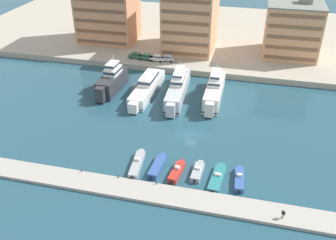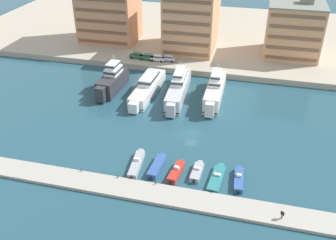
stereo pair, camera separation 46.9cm
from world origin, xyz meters
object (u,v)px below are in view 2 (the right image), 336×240
object	(u,v)px
yacht_silver_mid_left	(178,88)
motorboat_red_mid_left	(176,172)
yacht_charcoal_far_left	(112,81)
car_green_far_left	(137,55)
motorboat_blue_center_right	(239,180)
car_silver_center_left	(168,58)
car_green_left	(147,57)
yacht_ivory_center_left	(215,90)
yacht_white_left	(148,87)
motorboat_blue_left	(157,166)
car_white_mid_left	(158,58)
pedestrian_near_edge	(282,214)
motorboat_grey_center_left	(197,172)
motorboat_teal_center	(217,178)
motorboat_grey_far_left	(137,164)

from	to	relation	value
yacht_silver_mid_left	motorboat_red_mid_left	bearing A→B (deg)	-77.92
yacht_silver_mid_left	yacht_charcoal_far_left	bearing A→B (deg)	-176.80
car_green_far_left	motorboat_blue_center_right	bearing A→B (deg)	-53.79
motorboat_red_mid_left	car_green_far_left	world-z (taller)	car_green_far_left
yacht_silver_mid_left	car_silver_center_left	world-z (taller)	yacht_silver_mid_left
yacht_charcoal_far_left	car_green_left	world-z (taller)	yacht_charcoal_far_left
yacht_ivory_center_left	car_green_left	distance (m)	27.69
motorboat_blue_center_right	yacht_white_left	bearing A→B (deg)	131.55
yacht_white_left	motorboat_blue_left	size ratio (longest dim) A/B	2.89
car_green_far_left	car_green_left	size ratio (longest dim) A/B	1.00
motorboat_blue_left	car_white_mid_left	bearing A→B (deg)	105.31
car_green_left	yacht_charcoal_far_left	bearing A→B (deg)	-101.77
pedestrian_near_edge	motorboat_grey_center_left	bearing A→B (deg)	151.34
motorboat_teal_center	motorboat_blue_center_right	size ratio (longest dim) A/B	1.18
motorboat_blue_left	motorboat_teal_center	distance (m)	11.19
motorboat_grey_center_left	car_green_left	distance (m)	51.76
motorboat_grey_far_left	motorboat_teal_center	distance (m)	15.04
motorboat_grey_far_left	motorboat_teal_center	world-z (taller)	motorboat_grey_far_left
car_green_left	motorboat_red_mid_left	bearing A→B (deg)	-67.26
yacht_ivory_center_left	car_silver_center_left	distance (m)	23.23
motorboat_teal_center	car_silver_center_left	size ratio (longest dim) A/B	2.01
yacht_white_left	motorboat_grey_far_left	world-z (taller)	yacht_white_left
car_silver_center_left	pedestrian_near_edge	size ratio (longest dim) A/B	2.50
motorboat_blue_center_right	motorboat_blue_left	bearing A→B (deg)	179.58
motorboat_grey_far_left	car_white_mid_left	bearing A→B (deg)	100.68
pedestrian_near_edge	motorboat_red_mid_left	bearing A→B (deg)	158.81
yacht_silver_mid_left	motorboat_teal_center	bearing A→B (deg)	-65.17
car_green_far_left	car_green_left	world-z (taller)	same
motorboat_grey_center_left	car_green_far_left	bearing A→B (deg)	119.93
motorboat_teal_center	motorboat_red_mid_left	bearing A→B (deg)	-178.91
yacht_ivory_center_left	motorboat_grey_center_left	world-z (taller)	yacht_ivory_center_left
motorboat_grey_far_left	motorboat_teal_center	size ratio (longest dim) A/B	1.04
yacht_charcoal_far_left	motorboat_grey_far_left	distance (m)	32.64
motorboat_blue_center_right	pedestrian_near_edge	xyz separation A→B (m)	(7.25, -7.74, 1.03)
yacht_charcoal_far_left	motorboat_grey_center_left	bearing A→B (deg)	-45.80
motorboat_red_mid_left	pedestrian_near_edge	bearing A→B (deg)	-21.19
motorboat_grey_center_left	motorboat_teal_center	xyz separation A→B (m)	(3.70, -0.79, -0.10)
motorboat_grey_center_left	motorboat_blue_left	bearing A→B (deg)	-178.36
motorboat_grey_center_left	car_green_far_left	distance (m)	53.62
yacht_white_left	car_green_left	bearing A→B (deg)	107.18
yacht_charcoal_far_left	motorboat_red_mid_left	world-z (taller)	yacht_charcoal_far_left
car_silver_center_left	motorboat_red_mid_left	bearing A→B (deg)	-74.25
car_green_far_left	yacht_charcoal_far_left	bearing A→B (deg)	-91.36
motorboat_blue_left	motorboat_red_mid_left	distance (m)	3.89
yacht_charcoal_far_left	motorboat_blue_left	world-z (taller)	yacht_charcoal_far_left
motorboat_red_mid_left	car_green_left	xyz separation A→B (m)	(-19.72, 47.06, 2.04)
motorboat_grey_far_left	car_white_mid_left	world-z (taller)	car_white_mid_left
motorboat_blue_left	car_silver_center_left	size ratio (longest dim) A/B	1.80
yacht_ivory_center_left	yacht_silver_mid_left	bearing A→B (deg)	-174.48
car_silver_center_left	yacht_charcoal_far_left	bearing A→B (deg)	-118.45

